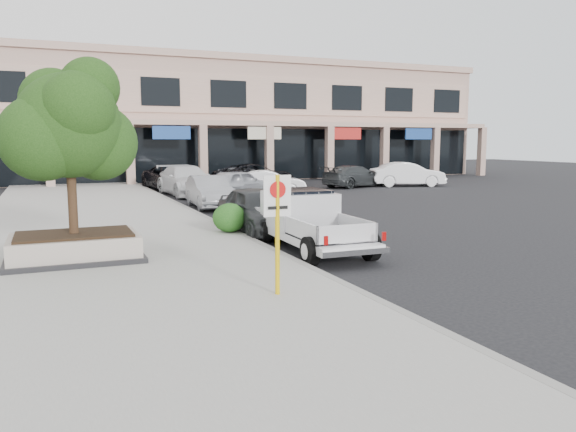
# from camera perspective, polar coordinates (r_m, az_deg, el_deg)

# --- Properties ---
(ground) EXTENTS (120.00, 120.00, 0.00)m
(ground) POSITION_cam_1_polar(r_m,az_deg,el_deg) (14.13, 7.57, -4.98)
(ground) COLOR black
(ground) RESTS_ON ground
(sidewalk) EXTENTS (8.00, 52.00, 0.15)m
(sidewalk) POSITION_cam_1_polar(r_m,az_deg,el_deg) (18.17, -17.83, -2.21)
(sidewalk) COLOR gray
(sidewalk) RESTS_ON ground
(curb) EXTENTS (0.20, 52.00, 0.15)m
(curb) POSITION_cam_1_polar(r_m,az_deg,el_deg) (18.92, -5.84, -1.49)
(curb) COLOR gray
(curb) RESTS_ON ground
(strip_mall) EXTENTS (40.55, 12.43, 9.50)m
(strip_mall) POSITION_cam_1_polar(r_m,az_deg,el_deg) (48.22, -4.93, 9.66)
(strip_mall) COLOR tan
(strip_mall) RESTS_ON ground
(planter) EXTENTS (3.20, 2.20, 0.68)m
(planter) POSITION_cam_1_polar(r_m,az_deg,el_deg) (14.82, -20.84, -2.96)
(planter) COLOR black
(planter) RESTS_ON sidewalk
(planter_tree) EXTENTS (2.90, 2.55, 4.00)m
(planter_tree) POSITION_cam_1_polar(r_m,az_deg,el_deg) (14.74, -20.89, 8.47)
(planter_tree) COLOR #322313
(planter_tree) RESTS_ON planter
(no_parking_sign) EXTENTS (0.55, 0.09, 2.30)m
(no_parking_sign) POSITION_cam_1_polar(r_m,az_deg,el_deg) (10.60, -1.09, -0.19)
(no_parking_sign) COLOR yellow
(no_parking_sign) RESTS_ON sidewalk
(hedge) EXTENTS (1.10, 0.99, 0.93)m
(hedge) POSITION_cam_1_polar(r_m,az_deg,el_deg) (18.09, -5.94, -0.18)
(hedge) COLOR #1B4F16
(hedge) RESTS_ON sidewalk
(pickup_truck) EXTENTS (2.09, 5.34, 1.67)m
(pickup_truck) POSITION_cam_1_polar(r_m,az_deg,el_deg) (15.70, 2.49, -0.55)
(pickup_truck) COLOR silver
(pickup_truck) RESTS_ON ground
(curb_car_a) EXTENTS (1.91, 4.59, 1.55)m
(curb_car_a) POSITION_cam_1_polar(r_m,az_deg,el_deg) (18.85, -2.99, 0.66)
(curb_car_a) COLOR #2F3134
(curb_car_a) RESTS_ON ground
(curb_car_b) EXTENTS (1.82, 4.54, 1.47)m
(curb_car_b) POSITION_cam_1_polar(r_m,az_deg,el_deg) (26.00, -7.95, 2.45)
(curb_car_b) COLOR #919398
(curb_car_b) RESTS_ON ground
(curb_car_c) EXTENTS (2.72, 5.90, 1.67)m
(curb_car_c) POSITION_cam_1_polar(r_m,az_deg,el_deg) (32.12, -10.27, 3.57)
(curb_car_c) COLOR silver
(curb_car_c) RESTS_ON ground
(curb_car_d) EXTENTS (3.17, 5.88, 1.57)m
(curb_car_d) POSITION_cam_1_polar(r_m,az_deg,el_deg) (35.50, -11.67, 3.84)
(curb_car_d) COLOR black
(curb_car_d) RESTS_ON ground
(lot_car_a) EXTENTS (4.74, 3.42, 1.50)m
(lot_car_a) POSITION_cam_1_polar(r_m,az_deg,el_deg) (30.83, -4.99, 3.34)
(lot_car_a) COLOR #B0B2B8
(lot_car_a) RESTS_ON ground
(lot_car_b) EXTENTS (4.39, 2.55, 1.37)m
(lot_car_b) POSITION_cam_1_polar(r_m,az_deg,el_deg) (32.16, -1.92, 3.43)
(lot_car_b) COLOR white
(lot_car_b) RESTS_ON ground
(lot_car_c) EXTENTS (5.30, 3.43, 1.43)m
(lot_car_c) POSITION_cam_1_polar(r_m,az_deg,el_deg) (37.47, 6.80, 4.03)
(lot_car_c) COLOR #2E3234
(lot_car_c) RESTS_ON ground
(lot_car_d) EXTENTS (5.83, 3.38, 1.53)m
(lot_car_d) POSITION_cam_1_polar(r_m,az_deg,el_deg) (37.59, -3.41, 4.16)
(lot_car_d) COLOR black
(lot_car_d) RESTS_ON ground
(lot_car_e) EXTENTS (4.36, 2.49, 1.40)m
(lot_car_e) POSITION_cam_1_polar(r_m,az_deg,el_deg) (37.91, -4.37, 4.08)
(lot_car_e) COLOR #919398
(lot_car_e) RESTS_ON ground
(lot_car_f) EXTENTS (5.18, 3.12, 1.61)m
(lot_car_f) POSITION_cam_1_polar(r_m,az_deg,el_deg) (38.75, 12.05, 4.17)
(lot_car_f) COLOR white
(lot_car_f) RESTS_ON ground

